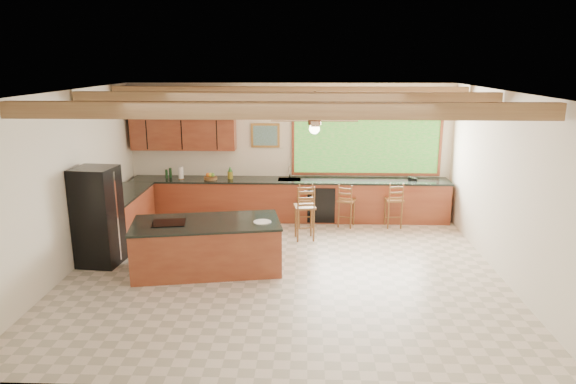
{
  "coord_description": "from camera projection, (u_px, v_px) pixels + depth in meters",
  "views": [
    {
      "loc": [
        0.36,
        -8.13,
        3.48
      ],
      "look_at": [
        0.04,
        0.8,
        1.18
      ],
      "focal_mm": 32.0,
      "sensor_mm": 36.0,
      "label": 1
    }
  ],
  "objects": [
    {
      "name": "ground",
      "position": [
        284.0,
        270.0,
        8.75
      ],
      "size": [
        7.2,
        7.2,
        0.0
      ],
      "primitive_type": "plane",
      "color": "beige",
      "rests_on": "ground"
    },
    {
      "name": "refrigerator",
      "position": [
        98.0,
        217.0,
        8.84
      ],
      "size": [
        0.74,
        0.72,
        1.73
      ],
      "rotation": [
        0.0,
        0.0,
        -0.1
      ],
      "color": "black",
      "rests_on": "ground"
    },
    {
      "name": "bar_stool_d",
      "position": [
        394.0,
        201.0,
        10.84
      ],
      "size": [
        0.39,
        0.39,
        1.0
      ],
      "rotation": [
        0.0,
        0.0,
        0.09
      ],
      "color": "brown",
      "rests_on": "ground"
    },
    {
      "name": "bar_stool_a",
      "position": [
        305.0,
        201.0,
        10.92
      ],
      "size": [
        0.37,
        0.37,
        0.96
      ],
      "rotation": [
        0.0,
        0.0,
        0.08
      ],
      "color": "brown",
      "rests_on": "ground"
    },
    {
      "name": "counter_run",
      "position": [
        251.0,
        204.0,
        11.1
      ],
      "size": [
        7.12,
        3.1,
        1.22
      ],
      "color": "brown",
      "rests_on": "ground"
    },
    {
      "name": "room_shell",
      "position": [
        275.0,
        136.0,
        8.83
      ],
      "size": [
        7.27,
        6.54,
        3.02
      ],
      "color": "#EDE4CC",
      "rests_on": "ground"
    },
    {
      "name": "bar_stool_c",
      "position": [
        347.0,
        202.0,
        10.89
      ],
      "size": [
        0.43,
        0.43,
        0.95
      ],
      "rotation": [
        0.0,
        0.0,
        -0.32
      ],
      "color": "brown",
      "rests_on": "ground"
    },
    {
      "name": "bar_stool_b",
      "position": [
        305.0,
        208.0,
        10.06
      ],
      "size": [
        0.46,
        0.46,
        1.12
      ],
      "rotation": [
        0.0,
        0.0,
        0.15
      ],
      "color": "brown",
      "rests_on": "ground"
    },
    {
      "name": "island",
      "position": [
        207.0,
        246.0,
        8.68
      ],
      "size": [
        2.61,
        1.56,
        0.87
      ],
      "rotation": [
        0.0,
        0.0,
        0.17
      ],
      "color": "brown",
      "rests_on": "ground"
    }
  ]
}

